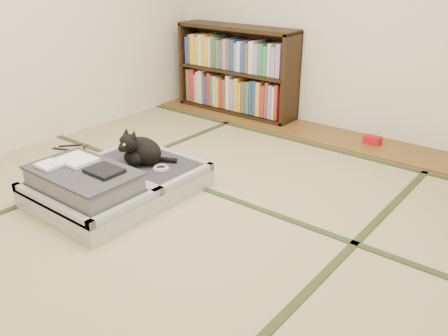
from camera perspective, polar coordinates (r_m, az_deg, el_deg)
The scene contains 9 objects.
floor at distance 3.12m, azimuth -4.75°, elevation -6.01°, with size 4.50×4.50×0.00m, color tan.
wood_strip at distance 4.64m, azimuth 12.33°, elevation 3.86°, with size 4.00×0.50×0.02m, color brown.
red_item at distance 4.49m, azimuth 17.43°, elevation 3.26°, with size 0.15×0.09×0.07m, color #B30E13.
tatami_borders at distance 3.45m, azimuth 0.84°, elevation -2.78°, with size 4.00×4.50×0.01m.
bookcase at distance 5.15m, azimuth 1.50°, elevation 11.48°, with size 1.38×0.32×0.92m.
suitcase at distance 3.39m, azimuth -13.27°, elevation -1.84°, with size 0.83×1.11×0.33m.
cat at distance 3.51m, azimuth -10.09°, elevation 2.11°, with size 0.37×0.37×0.30m.
cable_coil at distance 3.44m, azimuth -7.60°, elevation 0.02°, with size 0.12×0.12×0.03m.
hanger at distance 4.39m, azimuth -17.41°, elevation 2.14°, with size 0.41×0.26×0.01m.
Camera 1 is at (1.88, -1.95, 1.54)m, focal length 38.00 mm.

